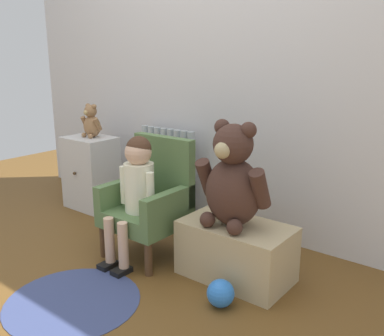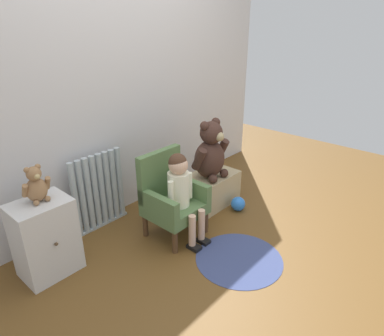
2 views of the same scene
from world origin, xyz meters
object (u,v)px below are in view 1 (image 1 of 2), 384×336
Objects in this scene: low_bench at (236,251)px; large_teddy_bear at (233,181)px; radiator at (168,173)px; floor_rug at (73,301)px; small_teddy_bear at (91,123)px; child_figure at (136,181)px; small_dresser at (91,173)px; child_armchair at (151,200)px; toy_ball at (221,293)px.

low_bench is 1.06× the size of large_teddy_bear.
large_teddy_bear is (-0.02, -0.02, 0.39)m from low_bench.
floor_rug is at bearing -70.86° from radiator.
child_figure is at bearing -25.39° from small_teddy_bear.
child_armchair is (0.92, -0.30, 0.05)m from small_dresser.
large_teddy_bear is at bearing 113.50° from toy_ball.
radiator is 0.70m from small_teddy_bear.
small_teddy_bear reaches higher than floor_rug.
radiator is 4.90× the size of toy_ball.
floor_rug is 0.72m from toy_ball.
radiator is 0.61m from child_armchair.
small_teddy_bear is 1.89× the size of toy_ball.
low_bench is at bearing 5.73° from child_armchair.
floor_rug is (-0.47, -0.67, -0.54)m from large_teddy_bear.
small_dresser is 0.96× the size of low_bench.
floor_rug is (0.97, -0.95, -0.66)m from small_teddy_bear.
small_teddy_bear is (-0.90, 0.43, 0.19)m from child_figure.
small_dresser is at bearing 155.96° from child_figure.
small_teddy_bear is at bearing 169.08° from large_teddy_bear.
radiator reaches higher than small_dresser.
large_teddy_bear reaches higher than radiator.
child_figure is (0.92, -0.41, 0.19)m from small_dresser.
small_teddy_bear reaches higher than child_figure.
floor_rug is (0.07, -0.63, -0.33)m from child_armchair.
large_teddy_bear is 0.84× the size of floor_rug.
large_teddy_bear reaches higher than small_teddy_bear.
radiator is 0.73m from child_figure.
small_dresser is at bearing 136.80° from floor_rug.
child_figure reaches higher than floor_rug.
low_bench is (0.56, 0.06, -0.18)m from child_armchair.
radiator reaches higher than low_bench.
small_teddy_bear reaches higher than child_armchair.
small_dresser is 1.02× the size of large_teddy_bear.
radiator is 0.63m from small_dresser.
child_armchair is at bearing -176.33° from large_teddy_bear.
toy_ball is at bearing -18.56° from child_armchair.
small_dresser is 0.96m from child_armchair.
small_dresser is 0.80× the size of child_armchair.
child_figure is (0.33, -0.63, 0.15)m from radiator.
child_figure is at bearing -163.21° from low_bench.
toy_ball is (0.11, -0.25, -0.48)m from large_teddy_bear.
child_figure is at bearing -164.79° from large_teddy_bear.
large_teddy_bear is at bearing -10.92° from small_teddy_bear.
large_teddy_bear is at bearing 15.21° from child_figure.
radiator is at bearing 109.14° from floor_rug.
large_teddy_bear is at bearing 3.67° from child_armchair.
radiator is 1.13× the size of low_bench.
toy_ball is at bearing -37.02° from radiator.
child_figure is 1.01m from small_teddy_bear.
radiator is 0.94× the size of child_armchair.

